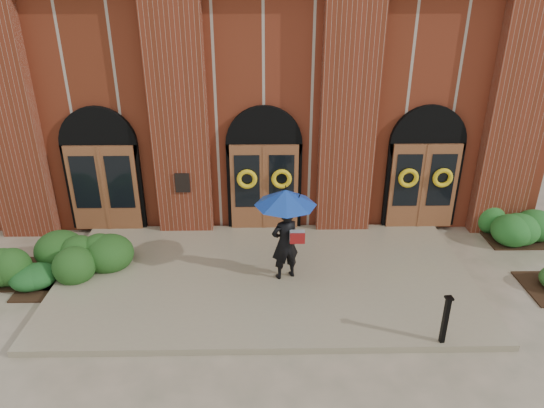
{
  "coord_description": "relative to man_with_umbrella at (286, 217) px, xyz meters",
  "views": [
    {
      "loc": [
        -0.0,
        -9.92,
        6.62
      ],
      "look_at": [
        0.19,
        1.0,
        1.66
      ],
      "focal_mm": 32.0,
      "sensor_mm": 36.0,
      "label": 1
    }
  ],
  "objects": [
    {
      "name": "church_building",
      "position": [
        -0.48,
        8.72,
        1.75
      ],
      "size": [
        16.2,
        12.53,
        7.0
      ],
      "color": "maroon",
      "rests_on": "ground"
    },
    {
      "name": "hedge_wall_left",
      "position": [
        -5.68,
        0.44,
        -1.31
      ],
      "size": [
        3.38,
        1.35,
        0.87
      ],
      "primitive_type": "ellipsoid",
      "color": "#1D4416",
      "rests_on": "ground"
    },
    {
      "name": "ground",
      "position": [
        -0.48,
        -0.06,
        -1.75
      ],
      "size": [
        90.0,
        90.0,
        0.0
      ],
      "primitive_type": "plane",
      "color": "tan",
      "rests_on": "ground"
    },
    {
      "name": "metal_post",
      "position": [
        3.02,
        -2.41,
        -1.04
      ],
      "size": [
        0.16,
        0.16,
        1.06
      ],
      "rotation": [
        0.0,
        0.0,
        0.1
      ],
      "color": "black",
      "rests_on": "landing"
    },
    {
      "name": "landing",
      "position": [
        -0.48,
        0.09,
        -1.67
      ],
      "size": [
        10.0,
        5.3,
        0.15
      ],
      "primitive_type": "cube",
      "color": "gray",
      "rests_on": "ground"
    },
    {
      "name": "hedge_front_left",
      "position": [
        -5.58,
        -0.06,
        -1.5
      ],
      "size": [
        1.42,
        1.22,
        0.5
      ],
      "primitive_type": "ellipsoid",
      "color": "#194A1C",
      "rests_on": "ground"
    },
    {
      "name": "man_with_umbrella",
      "position": [
        0.0,
        0.0,
        0.0
      ],
      "size": [
        1.86,
        1.86,
        2.28
      ],
      "rotation": [
        0.0,
        0.0,
        3.52
      ],
      "color": "black",
      "rests_on": "landing"
    }
  ]
}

